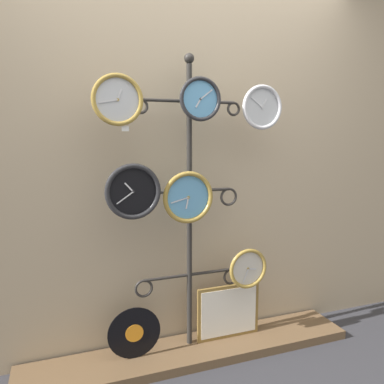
% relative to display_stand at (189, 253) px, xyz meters
% --- Properties ---
extents(shop_wall, '(4.40, 0.04, 2.80)m').
position_rel_display_stand_xyz_m(shop_wall, '(0.00, 0.16, 0.71)').
color(shop_wall, tan).
rests_on(shop_wall, ground_plane).
extents(low_shelf, '(2.20, 0.36, 0.06)m').
position_rel_display_stand_xyz_m(low_shelf, '(0.00, -0.06, -0.66)').
color(low_shelf, brown).
rests_on(low_shelf, ground_plane).
extents(display_stand, '(0.73, 0.33, 1.93)m').
position_rel_display_stand_xyz_m(display_stand, '(0.00, 0.00, 0.00)').
color(display_stand, '#282623').
rests_on(display_stand, ground_plane).
extents(clock_top_left, '(0.29, 0.04, 0.29)m').
position_rel_display_stand_xyz_m(clock_top_left, '(-0.45, -0.10, 0.95)').
color(clock_top_left, silver).
extents(clock_top_center, '(0.26, 0.04, 0.26)m').
position_rel_display_stand_xyz_m(clock_top_center, '(0.03, -0.11, 0.96)').
color(clock_top_center, '#60A8DB').
extents(clock_top_right, '(0.28, 0.04, 0.28)m').
position_rel_display_stand_xyz_m(clock_top_right, '(0.45, -0.11, 0.93)').
color(clock_top_right, silver).
extents(clock_middle_left, '(0.32, 0.04, 0.32)m').
position_rel_display_stand_xyz_m(clock_middle_left, '(-0.38, -0.11, 0.44)').
color(clock_middle_left, black).
extents(clock_middle_center, '(0.32, 0.04, 0.32)m').
position_rel_display_stand_xyz_m(clock_middle_center, '(-0.05, -0.11, 0.38)').
color(clock_middle_center, '#60A8DB').
extents(clock_bottom_right, '(0.27, 0.04, 0.27)m').
position_rel_display_stand_xyz_m(clock_bottom_right, '(0.37, -0.12, -0.11)').
color(clock_bottom_right, silver).
extents(vinyl_record, '(0.33, 0.01, 0.33)m').
position_rel_display_stand_xyz_m(vinyl_record, '(-0.38, -0.05, -0.46)').
color(vinyl_record, black).
rests_on(vinyl_record, low_shelf).
extents(picture_frame, '(0.45, 0.02, 0.37)m').
position_rel_display_stand_xyz_m(picture_frame, '(0.28, -0.02, -0.44)').
color(picture_frame, olive).
rests_on(picture_frame, low_shelf).
extents(price_tag_upper, '(0.04, 0.00, 0.03)m').
position_rel_display_stand_xyz_m(price_tag_upper, '(-0.41, -0.10, 0.79)').
color(price_tag_upper, white).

